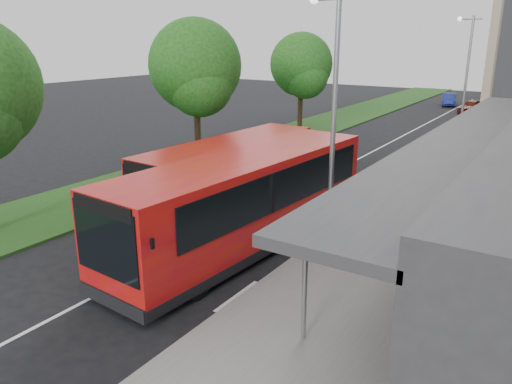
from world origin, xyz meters
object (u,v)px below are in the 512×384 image
car_far (449,99)px  car_near (472,107)px  tree_mid (196,72)px  bus_main (245,202)px  lamp_post_near (332,111)px  tree_far (301,68)px  bus_second (230,171)px  bollard (451,148)px  litter_bin (443,178)px  lamp_post_far (465,73)px

car_far → car_near: bearing=-70.2°
tree_mid → car_far: size_ratio=2.08×
tree_mid → bus_main: (8.62, -8.10, -3.48)m
lamp_post_near → car_far: bearing=97.3°
tree_far → bus_second: tree_far is taller
lamp_post_near → bollard: size_ratio=7.14×
tree_mid → tree_far: tree_mid is taller
bus_second → lamp_post_near: bearing=-21.1°
bus_second → litter_bin: size_ratio=9.52×
car_far → bollard: bearing=-90.4°
tree_mid → car_near: size_ratio=2.10×
bus_second → car_near: bus_second is taller
bollard → car_far: (-5.71, 25.14, -0.08)m
bollard → car_near: bearing=97.3°
tree_far → bollard: 12.60m
litter_bin → car_far: bearing=102.1°
bus_main → bus_second: bearing=136.2°
lamp_post_far → car_near: lamp_post_far is taller
tree_mid → litter_bin: 13.63m
tree_mid → lamp_post_far: 17.08m
litter_bin → bollard: size_ratio=0.92×
tree_far → lamp_post_far: size_ratio=0.91×
bus_main → car_near: 37.44m
tree_far → lamp_post_far: lamp_post_far is taller
bollard → car_far: bearing=102.8°
bollard → car_near: 20.49m
litter_bin → lamp_post_near: bearing=-99.8°
bus_second → car_near: 34.01m
tree_mid → bus_second: tree_mid is taller
lamp_post_near → lamp_post_far: 20.00m
tree_far → car_far: 23.26m
tree_far → bus_main: 22.08m
bollard → tree_mid: bearing=-142.1°
tree_far → lamp_post_near: (11.13, -19.05, 0.02)m
litter_bin → car_near: size_ratio=0.27×
tree_mid → tree_far: bearing=90.0°
lamp_post_far → car_far: bearing=104.0°
litter_bin → bollard: (-1.14, 6.89, 0.05)m
lamp_post_near → litter_bin: 10.14m
tree_mid → car_near: 31.00m
bollard → bus_main: bearing=-99.8°
bus_second → car_far: (0.48, 38.62, -0.77)m
lamp_post_near → tree_far: bearing=120.3°
lamp_post_near → lamp_post_far: (0.00, 20.00, 0.00)m
lamp_post_far → car_near: bearing=97.5°
tree_mid → lamp_post_near: 13.18m
litter_bin → bus_main: bearing=-111.8°
tree_mid → car_far: bearing=80.3°
bollard → litter_bin: bearing=-80.6°
bus_main → car_near: size_ratio=3.02×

